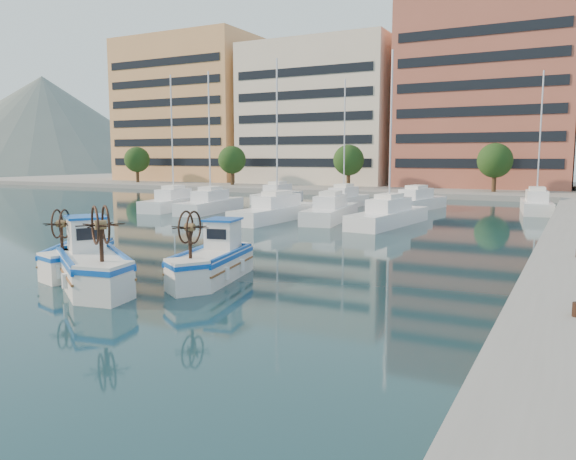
% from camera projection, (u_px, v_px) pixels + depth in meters
% --- Properties ---
extents(ground, '(300.00, 300.00, 0.00)m').
position_uv_depth(ground, '(163.00, 287.00, 19.81)').
color(ground, '#1B3C47').
rests_on(ground, ground).
extents(waterfront, '(180.00, 40.00, 25.60)m').
position_uv_depth(waterfront, '(553.00, 106.00, 71.36)').
color(waterfront, gray).
rests_on(waterfront, ground).
extents(hill_west, '(180.00, 180.00, 60.00)m').
position_uv_depth(hill_west, '(47.00, 171.00, 180.69)').
color(hill_west, slate).
rests_on(hill_west, ground).
extents(yacht_marina, '(41.09, 23.71, 11.50)m').
position_uv_depth(yacht_marina, '(352.00, 207.00, 45.67)').
color(yacht_marina, white).
rests_on(yacht_marina, ground).
extents(fishing_boat_a, '(3.52, 4.41, 2.67)m').
position_uv_depth(fishing_boat_a, '(80.00, 252.00, 22.75)').
color(fishing_boat_a, silver).
rests_on(fishing_boat_a, ground).
extents(fishing_boat_b, '(4.99, 4.31, 3.07)m').
position_uv_depth(fishing_boat_b, '(92.00, 263.00, 19.87)').
color(fishing_boat_b, silver).
rests_on(fishing_boat_b, ground).
extents(fishing_boat_c, '(2.65, 4.58, 2.78)m').
position_uv_depth(fishing_boat_c, '(213.00, 259.00, 21.08)').
color(fishing_boat_c, silver).
rests_on(fishing_boat_c, ground).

